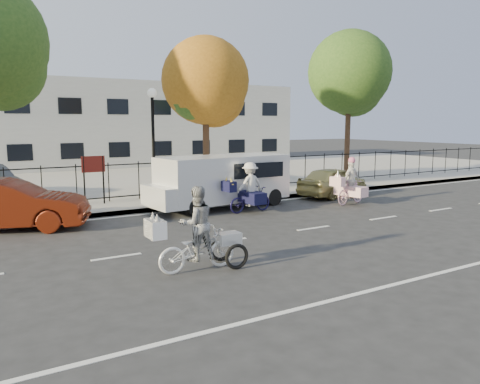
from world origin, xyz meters
TOP-DOWN VIEW (x-y plane):
  - ground at (0.00, 0.00)m, footprint 120.00×120.00m
  - road_markings at (0.00, 0.00)m, footprint 60.00×9.52m
  - curb at (0.00, 5.05)m, footprint 60.00×0.10m
  - sidewalk at (0.00, 6.10)m, footprint 60.00×2.20m
  - parking_lot at (0.00, 15.00)m, footprint 60.00×15.60m
  - iron_fence at (0.00, 7.20)m, footprint 58.00×0.06m
  - building at (0.00, 25.00)m, footprint 34.00×10.00m
  - lamppost at (0.50, 6.80)m, footprint 0.36×0.36m
  - street_sign at (-1.85, 6.80)m, footprint 0.85×0.06m
  - zebra_trike at (-1.77, -1.88)m, footprint 2.14×0.81m
  - unicorn_bike at (6.94, 2.56)m, footprint 1.88×1.33m
  - bull_bike at (2.70, 3.20)m, footprint 1.93×1.32m
  - white_van at (2.28, 4.50)m, footprint 5.66×2.43m
  - red_sedan at (-4.94, 4.50)m, footprint 4.83×3.14m
  - gold_sedan at (7.78, 4.50)m, footprint 4.03×2.47m
  - lot_car_d at (6.09, 10.31)m, footprint 2.60×4.01m
  - tree_mid at (3.19, 7.36)m, footprint 3.70×3.69m
  - tree_east at (11.95, 7.99)m, footprint 4.34×4.34m

SIDE VIEW (x-z plane):
  - ground at x=0.00m, z-range 0.00..0.00m
  - road_markings at x=0.00m, z-range 0.00..0.01m
  - curb at x=0.00m, z-range 0.00..0.15m
  - sidewalk at x=0.00m, z-range 0.00..0.15m
  - parking_lot at x=0.00m, z-range 0.00..0.15m
  - gold_sedan at x=7.78m, z-range 0.00..1.28m
  - unicorn_bike at x=6.94m, z-range -0.24..1.61m
  - zebra_trike at x=-1.77m, z-range -0.21..1.63m
  - bull_bike at x=2.70m, z-range -0.18..1.60m
  - red_sedan at x=-4.94m, z-range 0.00..1.50m
  - lot_car_d at x=6.09m, z-range 0.15..1.42m
  - iron_fence at x=0.00m, z-range 0.15..1.65m
  - white_van at x=2.28m, z-range 0.10..2.05m
  - street_sign at x=-1.85m, z-range 0.52..2.32m
  - building at x=0.00m, z-range 0.00..6.00m
  - lamppost at x=0.50m, z-range 0.95..5.28m
  - tree_mid at x=3.19m, z-range 1.35..8.11m
  - tree_east at x=11.95m, z-range 1.59..9.55m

